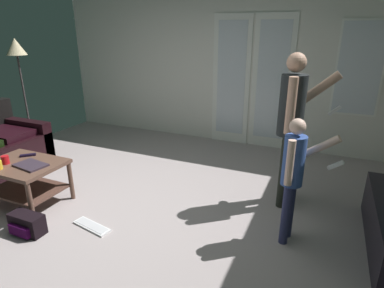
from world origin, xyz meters
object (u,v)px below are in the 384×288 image
at_px(cup_near_edge, 5,160).
at_px(person_adult, 292,118).
at_px(backpack, 27,224).
at_px(coffee_table, 24,174).
at_px(laptop_closed, 31,165).
at_px(tv_remote_black, 28,155).
at_px(loose_keyboard, 92,226).
at_px(person_child, 294,171).
at_px(floor_lamp, 17,55).

bearing_deg(cup_near_edge, person_adult, 24.01).
relative_size(person_adult, backpack, 4.78).
distance_m(coffee_table, backpack, 0.70).
bearing_deg(laptop_closed, coffee_table, 179.74).
relative_size(coffee_table, tv_remote_black, 5.00).
relative_size(loose_keyboard, tv_remote_black, 2.69).
bearing_deg(person_adult, cup_near_edge, -155.99).
relative_size(loose_keyboard, cup_near_edge, 4.94).
xyz_separation_m(person_child, laptop_closed, (-2.68, -0.51, -0.21)).
bearing_deg(floor_lamp, coffee_table, -42.22).
bearing_deg(floor_lamp, cup_near_edge, -46.70).
bearing_deg(loose_keyboard, person_adult, 36.93).
bearing_deg(loose_keyboard, backpack, -147.24).
bearing_deg(coffee_table, laptop_closed, -8.12).
height_order(floor_lamp, backpack, floor_lamp).
relative_size(person_child, backpack, 3.39).
xyz_separation_m(person_child, floor_lamp, (-4.41, 0.94, 0.80)).
relative_size(person_child, loose_keyboard, 2.62).
xyz_separation_m(coffee_table, tv_remote_black, (-0.12, 0.18, 0.15)).
bearing_deg(coffee_table, tv_remote_black, 123.53).
height_order(coffee_table, backpack, coffee_table).
distance_m(floor_lamp, cup_near_edge, 2.30).
distance_m(coffee_table, laptop_closed, 0.22).
height_order(person_child, backpack, person_child).
relative_size(cup_near_edge, tv_remote_black, 0.54).
bearing_deg(person_adult, laptop_closed, -154.62).
relative_size(coffee_table, laptop_closed, 2.47).
height_order(person_adult, laptop_closed, person_adult).
xyz_separation_m(coffee_table, person_adult, (2.70, 1.18, 0.65)).
xyz_separation_m(coffee_table, person_child, (2.83, 0.49, 0.35)).
height_order(coffee_table, person_child, person_child).
height_order(floor_lamp, laptop_closed, floor_lamp).
bearing_deg(laptop_closed, floor_lamp, 147.89).
distance_m(person_child, tv_remote_black, 2.97).
xyz_separation_m(loose_keyboard, laptop_closed, (-0.83, 0.08, 0.50)).
bearing_deg(coffee_table, person_child, 9.76).
bearing_deg(loose_keyboard, floor_lamp, 149.16).
relative_size(coffee_table, person_child, 0.71).
bearing_deg(coffee_table, cup_near_edge, -150.26).
bearing_deg(cup_near_edge, floor_lamp, 133.30).
xyz_separation_m(floor_lamp, cup_near_edge, (1.43, -1.51, -0.98)).
bearing_deg(loose_keyboard, tv_remote_black, 165.92).
xyz_separation_m(backpack, loose_keyboard, (0.51, 0.33, -0.09)).
distance_m(laptop_closed, tv_remote_black, 0.34).
bearing_deg(backpack, tv_remote_black, 134.46).
height_order(person_adult, backpack, person_adult).
xyz_separation_m(floor_lamp, laptop_closed, (1.73, -1.45, -1.01)).
relative_size(coffee_table, loose_keyboard, 1.86).
xyz_separation_m(backpack, cup_near_edge, (-0.63, 0.35, 0.45)).
distance_m(person_child, laptop_closed, 2.73).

